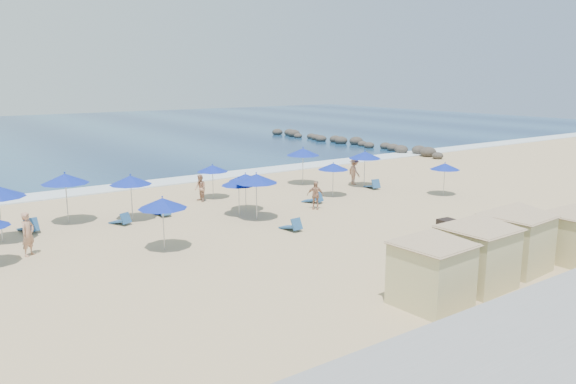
# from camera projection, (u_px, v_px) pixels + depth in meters

# --- Properties ---
(ground) EXTENTS (160.00, 160.00, 0.00)m
(ground) POSITION_uv_depth(u_px,v_px,m) (317.00, 228.00, 27.22)
(ground) COLOR tan
(ground) RESTS_ON ground
(ocean) EXTENTS (160.00, 80.00, 0.06)m
(ocean) POSITION_uv_depth(u_px,v_px,m) (45.00, 135.00, 70.90)
(ocean) COLOR navy
(ocean) RESTS_ON ground
(surf_line) EXTENTS (160.00, 2.50, 0.08)m
(surf_line) POSITION_uv_depth(u_px,v_px,m) (180.00, 180.00, 39.52)
(surf_line) COLOR white
(surf_line) RESTS_ON ground
(rock_jetty) EXTENTS (2.56, 26.66, 0.96)m
(rock_jetty) POSITION_uv_depth(u_px,v_px,m) (346.00, 141.00, 60.68)
(rock_jetty) COLOR #2B2624
(rock_jetty) RESTS_ON ground
(trash_bin) EXTENTS (0.82, 0.82, 0.76)m
(trash_bin) POSITION_uv_depth(u_px,v_px,m) (448.00, 228.00, 25.84)
(trash_bin) COLOR black
(trash_bin) RESTS_ON ground
(cabana_0) EXTENTS (4.47, 4.47, 2.81)m
(cabana_0) POSITION_uv_depth(u_px,v_px,m) (432.00, 257.00, 17.73)
(cabana_0) COLOR #C5BA86
(cabana_0) RESTS_ON ground
(cabana_1) EXTENTS (4.63, 4.63, 2.90)m
(cabana_1) POSITION_uv_depth(u_px,v_px,m) (478.00, 241.00, 19.31)
(cabana_1) COLOR #C5BA86
(cabana_1) RESTS_ON ground
(cabana_2) EXTENTS (4.63, 4.63, 2.91)m
(cabana_2) POSITION_uv_depth(u_px,v_px,m) (517.00, 227.00, 21.03)
(cabana_2) COLOR #C5BA86
(cabana_2) RESTS_ON ground
(cabana_3) EXTENTS (4.17, 4.17, 2.62)m
(cabana_3) POSITION_uv_depth(u_px,v_px,m) (573.00, 225.00, 22.01)
(cabana_3) COLOR #C5BA86
(cabana_3) RESTS_ON ground
(umbrella_2) EXTENTS (2.30, 2.30, 2.62)m
(umbrella_2) POSITION_uv_depth(u_px,v_px,m) (65.00, 179.00, 27.67)
(umbrella_2) COLOR #A5A8AD
(umbrella_2) RESTS_ON ground
(umbrella_3) EXTENTS (2.06, 2.06, 2.35)m
(umbrella_3) POSITION_uv_depth(u_px,v_px,m) (162.00, 203.00, 23.36)
(umbrella_3) COLOR #A5A8AD
(umbrella_3) RESTS_ON ground
(umbrella_4) EXTENTS (2.12, 2.12, 2.41)m
(umbrella_4) POSITION_uv_depth(u_px,v_px,m) (131.00, 180.00, 28.28)
(umbrella_4) COLOR #A5A8AD
(umbrella_4) RESTS_ON ground
(umbrella_5) EXTENTS (2.17, 2.17, 2.48)m
(umbrella_5) POSITION_uv_depth(u_px,v_px,m) (256.00, 178.00, 28.41)
(umbrella_5) COLOR #A5A8AD
(umbrella_5) RESTS_ON ground
(umbrella_6) EXTENTS (1.85, 1.85, 2.11)m
(umbrella_6) POSITION_uv_depth(u_px,v_px,m) (239.00, 182.00, 29.27)
(umbrella_6) COLOR #A5A8AD
(umbrella_6) RESTS_ON ground
(umbrella_7) EXTENTS (1.86, 1.86, 2.11)m
(umbrella_7) POSITION_uv_depth(u_px,v_px,m) (212.00, 168.00, 33.48)
(umbrella_7) COLOR #A5A8AD
(umbrella_7) RESTS_ON ground
(umbrella_8) EXTENTS (1.88, 1.88, 2.14)m
(umbrella_8) POSITION_uv_depth(u_px,v_px,m) (333.00, 166.00, 34.08)
(umbrella_8) COLOR #A5A8AD
(umbrella_8) RESTS_ON ground
(umbrella_9) EXTENTS (2.25, 2.25, 2.57)m
(umbrella_9) POSITION_uv_depth(u_px,v_px,m) (303.00, 152.00, 37.83)
(umbrella_9) COLOR #A5A8AD
(umbrella_9) RESTS_ON ground
(umbrella_10) EXTENTS (2.15, 2.15, 2.45)m
(umbrella_10) POSITION_uv_depth(u_px,v_px,m) (365.00, 155.00, 37.05)
(umbrella_10) COLOR #A5A8AD
(umbrella_10) RESTS_ON ground
(umbrella_11) EXTENTS (1.83, 1.83, 2.09)m
(umbrella_11) POSITION_uv_depth(u_px,v_px,m) (445.00, 166.00, 34.39)
(umbrella_11) COLOR #A5A8AD
(umbrella_11) RESTS_ON ground
(umbrella_12) EXTENTS (1.88, 1.88, 2.14)m
(umbrella_12) POSITION_uv_depth(u_px,v_px,m) (245.00, 178.00, 30.30)
(umbrella_12) COLOR #A5A8AD
(umbrella_12) RESTS_ON ground
(beach_chair_0) EXTENTS (0.80, 1.46, 0.76)m
(beach_chair_0) POSITION_uv_depth(u_px,v_px,m) (29.00, 227.00, 26.39)
(beach_chair_0) COLOR navy
(beach_chair_0) RESTS_ON ground
(beach_chair_1) EXTENTS (0.91, 1.27, 0.64)m
(beach_chair_1) POSITION_uv_depth(u_px,v_px,m) (122.00, 220.00, 27.81)
(beach_chair_1) COLOR navy
(beach_chair_1) RESTS_ON ground
(beach_chair_2) EXTENTS (0.57, 1.23, 0.67)m
(beach_chair_2) POSITION_uv_depth(u_px,v_px,m) (163.00, 212.00, 29.51)
(beach_chair_2) COLOR navy
(beach_chair_2) RESTS_ON ground
(beach_chair_3) EXTENTS (0.62, 1.25, 0.67)m
(beach_chair_3) POSITION_uv_depth(u_px,v_px,m) (292.00, 226.00, 26.72)
(beach_chair_3) COLOR navy
(beach_chair_3) RESTS_ON ground
(beach_chair_4) EXTENTS (0.98, 1.34, 0.68)m
(beach_chair_4) POSITION_uv_depth(u_px,v_px,m) (314.00, 199.00, 32.58)
(beach_chair_4) COLOR navy
(beach_chair_4) RESTS_ON ground
(beach_chair_5) EXTENTS (0.79, 1.33, 0.68)m
(beach_chair_5) POSITION_uv_depth(u_px,v_px,m) (373.00, 185.00, 36.70)
(beach_chair_5) COLOR navy
(beach_chair_5) RESTS_ON ground
(beachgoer_0) EXTENTS (0.79, 0.76, 1.83)m
(beachgoer_0) POSITION_uv_depth(u_px,v_px,m) (28.00, 234.00, 22.86)
(beachgoer_0) COLOR tan
(beachgoer_0) RESTS_ON ground
(beachgoer_1) EXTENTS (0.62, 0.79, 1.60)m
(beachgoer_1) POSITION_uv_depth(u_px,v_px,m) (200.00, 188.00, 32.87)
(beachgoer_1) COLOR tan
(beachgoer_1) RESTS_ON ground
(beachgoer_2) EXTENTS (0.93, 0.90, 1.56)m
(beachgoer_2) POSITION_uv_depth(u_px,v_px,m) (315.00, 195.00, 30.97)
(beachgoer_2) COLOR tan
(beachgoer_2) RESTS_ON ground
(beachgoer_3) EXTENTS (0.84, 1.25, 1.79)m
(beachgoer_3) POSITION_uv_depth(u_px,v_px,m) (354.00, 171.00, 38.09)
(beachgoer_3) COLOR tan
(beachgoer_3) RESTS_ON ground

